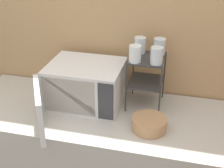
# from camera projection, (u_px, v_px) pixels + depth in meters

# --- Properties ---
(wall_back) EXTENTS (8.00, 0.06, 2.60)m
(wall_back) POSITION_uv_depth(u_px,v_px,m) (110.00, 38.00, 2.21)
(wall_back) COLOR tan
(wall_back) RESTS_ON ground_plane
(counter) EXTENTS (1.79, 0.70, 0.93)m
(counter) POSITION_uv_depth(u_px,v_px,m) (97.00, 165.00, 2.26)
(counter) COLOR #B7B2A8
(counter) RESTS_ON ground_plane
(microwave) EXTENTS (0.51, 0.73, 0.28)m
(microwave) POSITION_uv_depth(u_px,v_px,m) (84.00, 85.00, 2.07)
(microwave) COLOR silver
(microwave) RESTS_ON counter
(dish_rack) EXTENTS (0.23, 0.25, 0.34)m
(dish_rack) POSITION_uv_depth(u_px,v_px,m) (146.00, 71.00, 2.01)
(dish_rack) COLOR #333333
(dish_rack) RESTS_ON counter
(glass_front_left) EXTENTS (0.08, 0.08, 0.10)m
(glass_front_left) POSITION_uv_depth(u_px,v_px,m) (135.00, 54.00, 1.89)
(glass_front_left) COLOR silver
(glass_front_left) RESTS_ON dish_rack
(glass_back_right) EXTENTS (0.08, 0.08, 0.10)m
(glass_back_right) POSITION_uv_depth(u_px,v_px,m) (159.00, 46.00, 2.00)
(glass_back_right) COLOR silver
(glass_back_right) RESTS_ON dish_rack
(glass_front_right) EXTENTS (0.08, 0.08, 0.10)m
(glass_front_right) POSITION_uv_depth(u_px,v_px,m) (157.00, 56.00, 1.86)
(glass_front_right) COLOR silver
(glass_front_right) RESTS_ON dish_rack
(glass_back_left) EXTENTS (0.08, 0.08, 0.10)m
(glass_back_left) POSITION_uv_depth(u_px,v_px,m) (140.00, 45.00, 2.02)
(glass_back_left) COLOR silver
(glass_back_left) RESTS_ON dish_rack
(bowl) EXTENTS (0.21, 0.21, 0.08)m
(bowl) POSITION_uv_depth(u_px,v_px,m) (149.00, 124.00, 1.85)
(bowl) COLOR #AD7F56
(bowl) RESTS_ON counter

